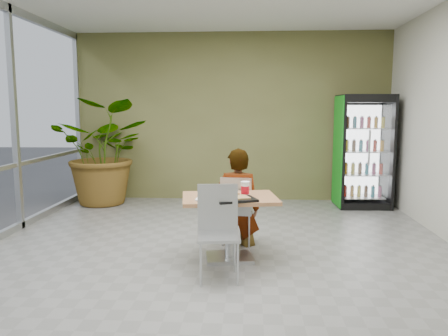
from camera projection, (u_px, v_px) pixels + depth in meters
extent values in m
plane|color=gray|center=(217.00, 259.00, 5.12)|extent=(7.00, 7.00, 0.00)
cube|color=#A07544|center=(230.00, 198.00, 5.02)|extent=(1.17, 0.90, 0.04)
cylinder|color=#ACAEB0|center=(229.00, 230.00, 5.07)|extent=(0.11, 0.11, 0.71)
cube|color=#ACAEB0|center=(229.00, 257.00, 5.11)|extent=(0.59, 0.50, 0.04)
cube|color=#ACAEB0|center=(238.00, 211.00, 5.70)|extent=(0.44, 0.44, 0.03)
cube|color=#ACAEB0|center=(236.00, 196.00, 5.48)|extent=(0.40, 0.08, 0.47)
cylinder|color=#ACAEB0|center=(252.00, 224.00, 5.86)|extent=(0.02, 0.02, 0.42)
cylinder|color=#ACAEB0|center=(227.00, 223.00, 5.92)|extent=(0.02, 0.02, 0.42)
cylinder|color=#ACAEB0|center=(249.00, 231.00, 5.53)|extent=(0.02, 0.02, 0.42)
cylinder|color=#ACAEB0|center=(223.00, 230.00, 5.59)|extent=(0.02, 0.02, 0.42)
cube|color=#ACAEB0|center=(218.00, 236.00, 4.46)|extent=(0.47, 0.47, 0.03)
cube|color=#ACAEB0|center=(218.00, 208.00, 4.62)|extent=(0.43, 0.08, 0.51)
cylinder|color=#ACAEB0|center=(201.00, 264.00, 4.30)|extent=(0.02, 0.02, 0.46)
cylinder|color=#ACAEB0|center=(238.00, 264.00, 4.31)|extent=(0.02, 0.02, 0.46)
cylinder|color=#ACAEB0|center=(201.00, 252.00, 4.66)|extent=(0.02, 0.02, 0.46)
cylinder|color=#ACAEB0|center=(235.00, 252.00, 4.68)|extent=(0.02, 0.02, 0.46)
imported|color=black|center=(238.00, 208.00, 5.64)|extent=(0.61, 0.44, 1.56)
cylinder|color=white|center=(230.00, 196.00, 5.03)|extent=(0.25, 0.25, 0.01)
cylinder|color=white|center=(245.00, 189.00, 5.00)|extent=(0.09, 0.09, 0.17)
cylinder|color=red|center=(245.00, 190.00, 5.00)|extent=(0.10, 0.10, 0.09)
cylinder|color=white|center=(245.00, 182.00, 4.99)|extent=(0.10, 0.10, 0.01)
cube|color=white|center=(202.00, 199.00, 4.81)|extent=(0.14, 0.14, 0.02)
cube|color=black|center=(235.00, 199.00, 4.79)|extent=(0.53, 0.46, 0.03)
cube|color=black|center=(363.00, 151.00, 7.80)|extent=(0.93, 0.74, 2.01)
cube|color=#17981D|center=(338.00, 151.00, 7.83)|extent=(0.04, 0.69, 1.96)
cube|color=white|center=(369.00, 152.00, 7.46)|extent=(0.72, 0.04, 1.60)
imported|color=#265C24|center=(106.00, 152.00, 8.04)|extent=(1.83, 1.61, 1.93)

